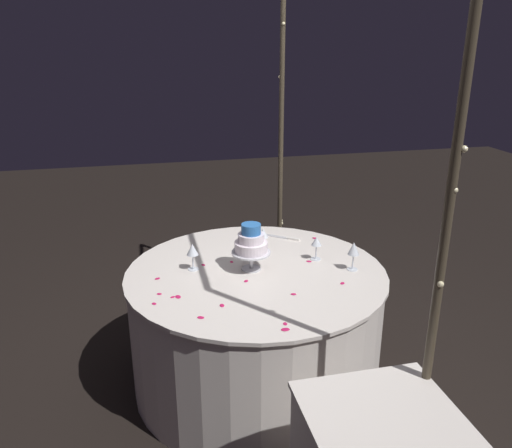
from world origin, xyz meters
The scene contains 27 objects.
ground_plane centered at (0.00, 0.00, 0.00)m, with size 12.00×12.00×0.00m, color black.
decorative_arch centered at (0.00, 0.44, 1.51)m, with size 2.18×0.06×2.31m.
main_table centered at (0.00, 0.00, 0.36)m, with size 1.46×1.46×0.73m.
tiered_cake centered at (-0.03, -0.02, 0.88)m, with size 0.22×0.22×0.27m.
wine_glass_0 centered at (-0.10, -0.34, 0.84)m, with size 0.07×0.07×0.16m.
wine_glass_1 centered at (0.11, 0.53, 0.85)m, with size 0.07×0.07×0.17m.
wine_glass_2 centered at (-0.08, 0.38, 0.83)m, with size 0.06×0.06×0.14m.
wine_glass_3 centered at (-0.28, 0.11, 0.83)m, with size 0.06×0.06×0.15m.
cake_knife centered at (-0.46, 0.28, 0.73)m, with size 0.20×0.24×0.01m.
rose_petal_0 centered at (0.21, -0.48, 0.73)m, with size 0.02×0.02×0.00m, color #C61951.
rose_petal_1 centered at (-0.05, 0.33, 0.73)m, with size 0.03×0.02×0.00m, color #C61951.
rose_petal_2 centered at (-0.14, -0.28, 0.73)m, with size 0.03×0.02×0.00m, color #C61951.
rose_petal_3 centered at (0.59, 0.00, 0.73)m, with size 0.03×0.02×0.00m, color #C61951.
rose_petal_4 centered at (-0.15, -0.11, 0.73)m, with size 0.03×0.02×0.00m, color #C61951.
rose_petal_5 centered at (0.26, -0.57, 0.73)m, with size 0.03×0.02×0.00m, color #C61951.
rose_petal_6 centered at (-0.02, -0.54, 0.73)m, with size 0.03×0.02×0.00m, color #C61951.
rose_petal_7 centered at (0.21, -0.45, 0.73)m, with size 0.04×0.03×0.00m, color #C61951.
rose_petal_8 centered at (-0.59, 0.03, 0.73)m, with size 0.03×0.02×0.00m, color #C61951.
rose_petal_9 centered at (0.35, -0.25, 0.73)m, with size 0.03×0.02×0.00m, color #C61951.
rose_petal_10 centered at (0.16, -0.54, 0.73)m, with size 0.03×0.02×0.00m, color #C61951.
rose_petal_11 centered at (0.32, 0.12, 0.73)m, with size 0.03×0.02×0.00m, color #C61951.
rose_petal_12 centered at (-0.40, 0.49, 0.73)m, with size 0.04×0.03×0.00m, color #C61951.
rose_petal_13 centered at (-0.34, 0.01, 0.73)m, with size 0.04×0.03×0.00m, color #C61951.
rose_petal_14 centered at (0.44, -0.37, 0.73)m, with size 0.03×0.02×0.00m, color #C61951.
rose_petal_15 centered at (0.12, -0.08, 0.73)m, with size 0.03×0.02×0.00m, color #C61951.
rose_petal_16 centered at (0.26, 0.41, 0.73)m, with size 0.03×0.02×0.00m, color #C61951.
rose_petal_17 centered at (0.63, -0.01, 0.73)m, with size 0.04×0.03×0.00m, color #C61951.
Camera 1 is at (2.55, -0.59, 1.95)m, focal length 36.04 mm.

